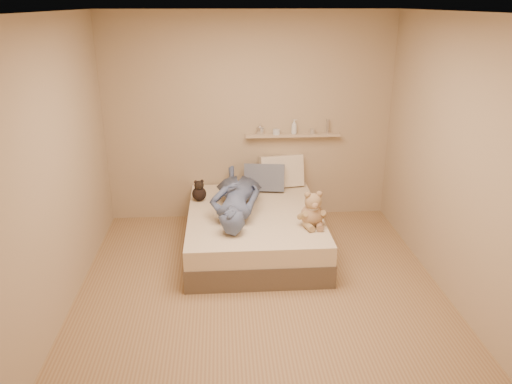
{
  "coord_description": "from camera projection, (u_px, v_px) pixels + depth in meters",
  "views": [
    {
      "loc": [
        -0.34,
        -4.24,
        2.68
      ],
      "look_at": [
        0.0,
        0.65,
        0.8
      ],
      "focal_mm": 35.0,
      "sensor_mm": 36.0,
      "label": 1
    }
  ],
  "objects": [
    {
      "name": "pillow_cream",
      "position": [
        281.0,
        171.0,
        6.37
      ],
      "size": [
        0.58,
        0.33,
        0.43
      ],
      "primitive_type": "cube",
      "rotation": [
        -0.22,
        0.0,
        0.17
      ],
      "color": "beige",
      "rests_on": "bed"
    },
    {
      "name": "shelf_bottles",
      "position": [
        288.0,
        129.0,
        6.26
      ],
      "size": [
        0.92,
        0.09,
        0.19
      ],
      "color": "white",
      "rests_on": "wall_shelf"
    },
    {
      "name": "pillow_grey",
      "position": [
        264.0,
        177.0,
        6.23
      ],
      "size": [
        0.53,
        0.3,
        0.37
      ],
      "primitive_type": "cube",
      "rotation": [
        -0.31,
        0.0,
        -0.14
      ],
      "color": "slate",
      "rests_on": "bed"
    },
    {
      "name": "game_console",
      "position": [
        234.0,
        221.0,
        5.06
      ],
      "size": [
        0.17,
        0.13,
        0.05
      ],
      "color": "silver",
      "rests_on": "bed"
    },
    {
      "name": "room",
      "position": [
        261.0,
        166.0,
        4.47
      ],
      "size": [
        3.8,
        3.8,
        3.8
      ],
      "color": "#997B4F",
      "rests_on": "ground"
    },
    {
      "name": "wall_shelf",
      "position": [
        293.0,
        135.0,
        6.29
      ],
      "size": [
        1.2,
        0.12,
        0.03
      ],
      "primitive_type": "cube",
      "color": "tan",
      "rests_on": "wall_back"
    },
    {
      "name": "bed",
      "position": [
        254.0,
        230.0,
        5.72
      ],
      "size": [
        1.5,
        1.9,
        0.45
      ],
      "color": "brown",
      "rests_on": "floor"
    },
    {
      "name": "dark_plush",
      "position": [
        199.0,
        192.0,
        5.93
      ],
      "size": [
        0.17,
        0.17,
        0.26
      ],
      "color": "black",
      "rests_on": "bed"
    },
    {
      "name": "person",
      "position": [
        236.0,
        195.0,
        5.63
      ],
      "size": [
        0.73,
        1.56,
        0.36
      ],
      "primitive_type": "imported",
      "rotation": [
        0.0,
        0.0,
        3.02
      ],
      "color": "#4D5779",
      "rests_on": "bed"
    },
    {
      "name": "teddy_bear",
      "position": [
        313.0,
        212.0,
        5.23
      ],
      "size": [
        0.33,
        0.32,
        0.4
      ],
      "color": "tan",
      "rests_on": "bed"
    }
  ]
}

